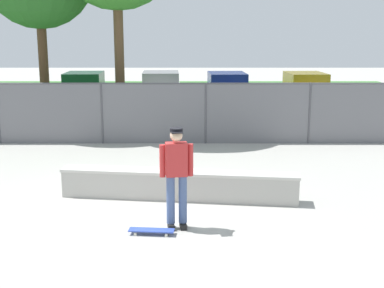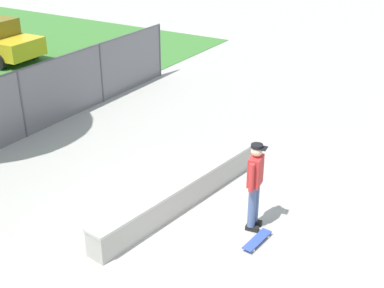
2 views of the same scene
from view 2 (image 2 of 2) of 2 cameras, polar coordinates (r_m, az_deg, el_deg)
The scene contains 4 objects.
ground_plane at distance 10.36m, azimuth -1.24°, elevation -9.78°, with size 80.00×80.00×0.00m, color #ADAAA3.
concrete_ledge at distance 11.08m, azimuth -1.07°, elevation -5.29°, with size 5.04×1.12×0.62m.
skateboarder at distance 10.05m, azimuth 6.94°, elevation -4.22°, with size 0.59×0.34×1.84m.
skateboard at distance 10.12m, azimuth 7.19°, elevation -10.44°, with size 0.82×0.27×0.09m.
Camera 2 is at (-7.10, -4.62, 5.96)m, focal length 48.44 mm.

